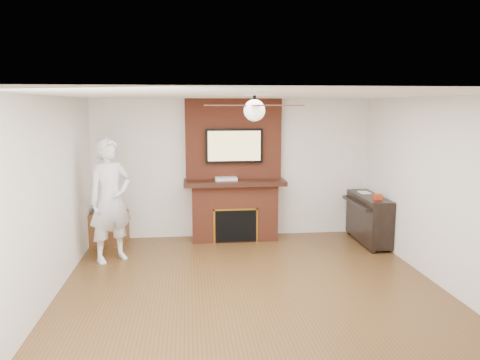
{
  "coord_description": "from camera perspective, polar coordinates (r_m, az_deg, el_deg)",
  "views": [
    {
      "loc": [
        -0.8,
        -5.63,
        2.38
      ],
      "look_at": [
        -0.07,
        0.9,
        1.33
      ],
      "focal_mm": 35.0,
      "sensor_mm": 36.0,
      "label": 1
    }
  ],
  "objects": [
    {
      "name": "person",
      "position": [
        7.39,
        -15.53,
        -2.4
      ],
      "size": [
        0.84,
        0.79,
        1.9
      ],
      "primitive_type": "imported",
      "rotation": [
        0.0,
        0.0,
        0.63
      ],
      "color": "silver",
      "rests_on": "ground"
    },
    {
      "name": "candle_green",
      "position": [
        8.35,
        -1.31,
        -7.13
      ],
      "size": [
        0.08,
        0.08,
        0.1
      ],
      "primitive_type": "cylinder",
      "color": "#476F2C",
      "rests_on": "ground"
    },
    {
      "name": "tv",
      "position": [
        8.2,
        -0.72,
        4.19
      ],
      "size": [
        1.0,
        0.08,
        0.6
      ],
      "color": "black",
      "rests_on": "fireplace"
    },
    {
      "name": "piano",
      "position": [
        8.45,
        15.37,
        -4.44
      ],
      "size": [
        0.49,
        1.29,
        0.93
      ],
      "rotation": [
        0.0,
        0.0,
        -0.01
      ],
      "color": "black",
      "rests_on": "ground"
    },
    {
      "name": "side_table",
      "position": [
        8.48,
        -15.71,
        -5.44
      ],
      "size": [
        0.64,
        0.64,
        0.65
      ],
      "rotation": [
        0.0,
        0.0,
        -0.14
      ],
      "color": "brown",
      "rests_on": "ground"
    },
    {
      "name": "cable_box",
      "position": [
        8.2,
        -1.71,
        0.16
      ],
      "size": [
        0.39,
        0.22,
        0.05
      ],
      "primitive_type": "cube",
      "rotation": [
        0.0,
        0.0,
        0.01
      ],
      "color": "silver",
      "rests_on": "fireplace"
    },
    {
      "name": "candle_cream",
      "position": [
        8.39,
        -0.25,
        -7.05
      ],
      "size": [
        0.08,
        0.08,
        0.1
      ],
      "primitive_type": "cylinder",
      "color": "beige",
      "rests_on": "ground"
    },
    {
      "name": "candle_blue",
      "position": [
        8.37,
        0.61,
        -7.17
      ],
      "size": [
        0.06,
        0.06,
        0.07
      ],
      "primitive_type": "cylinder",
      "color": "#2F408E",
      "rests_on": "ground"
    },
    {
      "name": "fireplace",
      "position": [
        8.33,
        -0.74,
        -0.48
      ],
      "size": [
        1.78,
        0.64,
        2.5
      ],
      "color": "brown",
      "rests_on": "ground"
    },
    {
      "name": "room_shell",
      "position": [
        5.79,
        1.71,
        -2.16
      ],
      "size": [
        5.36,
        5.86,
        2.86
      ],
      "color": "#4E3217",
      "rests_on": "ground"
    },
    {
      "name": "ceiling_fan",
      "position": [
        5.68,
        1.77,
        8.59
      ],
      "size": [
        1.21,
        1.21,
        0.31
      ],
      "color": "black",
      "rests_on": "room_shell"
    }
  ]
}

